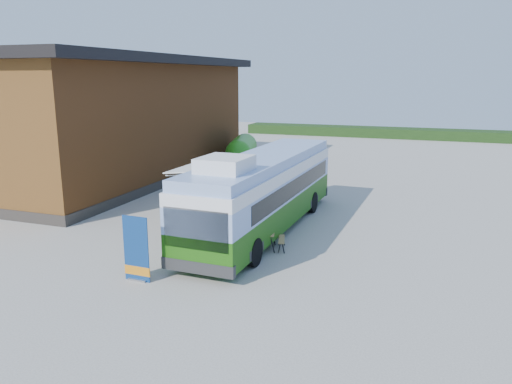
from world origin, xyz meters
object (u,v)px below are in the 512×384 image
at_px(bus, 264,190).
at_px(person_a, 281,169).
at_px(person_b, 241,205).
at_px(picnic_table, 269,236).
at_px(banner, 136,255).
at_px(slurry_tanker, 242,150).

xyz_separation_m(bus, person_a, (-1.92, 8.79, -0.79)).
bearing_deg(person_b, picnic_table, 51.88).
bearing_deg(person_a, picnic_table, -87.94).
distance_m(person_a, person_b, 8.08).
relative_size(banner, picnic_table, 1.47).
height_order(banner, picnic_table, banner).
bearing_deg(person_a, slurry_tanker, 120.17).
relative_size(picnic_table, person_a, 0.75).
bearing_deg(bus, picnic_table, -64.45).
relative_size(banner, person_b, 1.31).
xyz_separation_m(bus, slurry_tanker, (-6.27, 13.50, -0.48)).
relative_size(bus, person_b, 7.40).
bearing_deg(banner, bus, 74.20).
bearing_deg(slurry_tanker, picnic_table, -79.63).
bearing_deg(picnic_table, person_b, 112.19).
bearing_deg(person_b, person_a, -161.76).
bearing_deg(bus, person_a, 104.08).
relative_size(person_a, person_b, 1.19).
relative_size(bus, slurry_tanker, 2.06).
height_order(banner, person_b, banner).
bearing_deg(bus, person_b, 152.12).
bearing_deg(person_b, banner, 8.17).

